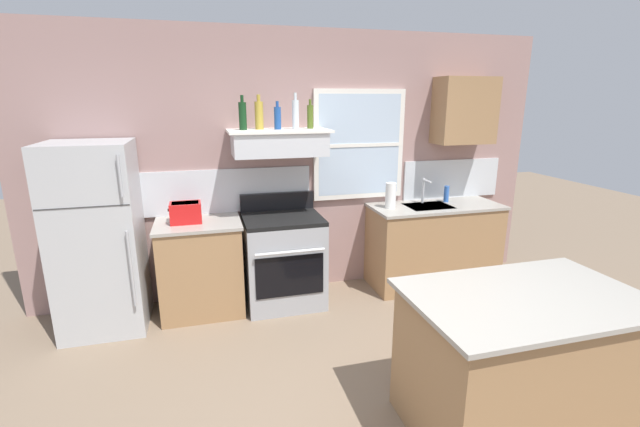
{
  "coord_description": "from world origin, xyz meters",
  "views": [
    {
      "loc": [
        -0.97,
        -2.16,
        2.03
      ],
      "look_at": [
        -0.05,
        1.2,
        1.1
      ],
      "focal_mm": 24.25,
      "sensor_mm": 36.0,
      "label": 1
    }
  ],
  "objects": [
    {
      "name": "ground_plane",
      "position": [
        0.0,
        0.0,
        0.0
      ],
      "size": [
        16.0,
        16.0,
        0.0
      ],
      "primitive_type": "plane",
      "color": "#7A6651"
    },
    {
      "name": "back_wall",
      "position": [
        0.03,
        2.23,
        1.35
      ],
      "size": [
        5.4,
        0.11,
        2.7
      ],
      "color": "gray",
      "rests_on": "ground_plane"
    },
    {
      "name": "refrigerator",
      "position": [
        -1.9,
        1.84,
        0.84
      ],
      "size": [
        0.7,
        0.72,
        1.68
      ],
      "color": "#B7BABC",
      "rests_on": "ground_plane"
    },
    {
      "name": "counter_left_of_stove",
      "position": [
        -1.05,
        1.9,
        0.46
      ],
      "size": [
        0.79,
        0.63,
        0.91
      ],
      "color": "#9E754C",
      "rests_on": "ground_plane"
    },
    {
      "name": "toaster",
      "position": [
        -1.15,
        1.9,
        1.01
      ],
      "size": [
        0.3,
        0.2,
        0.19
      ],
      "color": "red",
      "rests_on": "counter_left_of_stove"
    },
    {
      "name": "stove_range",
      "position": [
        -0.25,
        1.86,
        0.46
      ],
      "size": [
        0.76,
        0.69,
        1.09
      ],
      "color": "#9EA0A5",
      "rests_on": "ground_plane"
    },
    {
      "name": "range_hood_shelf",
      "position": [
        -0.25,
        1.96,
        1.62
      ],
      "size": [
        0.96,
        0.52,
        0.24
      ],
      "color": "silver"
    },
    {
      "name": "bottle_dark_green_wine",
      "position": [
        -0.58,
        1.97,
        1.88
      ],
      "size": [
        0.07,
        0.07,
        0.31
      ],
      "color": "#143819",
      "rests_on": "range_hood_shelf"
    },
    {
      "name": "bottle_champagne_gold_foil",
      "position": [
        -0.42,
        2.01,
        1.88
      ],
      "size": [
        0.08,
        0.08,
        0.32
      ],
      "color": "#B29333",
      "rests_on": "range_hood_shelf"
    },
    {
      "name": "bottle_blue_liqueur",
      "position": [
        -0.26,
        1.95,
        1.85
      ],
      "size": [
        0.07,
        0.07,
        0.26
      ],
      "color": "#1E478C",
      "rests_on": "range_hood_shelf"
    },
    {
      "name": "bottle_clear_tall",
      "position": [
        -0.09,
        1.92,
        1.89
      ],
      "size": [
        0.06,
        0.06,
        0.34
      ],
      "color": "silver",
      "rests_on": "range_hood_shelf"
    },
    {
      "name": "bottle_olive_oil_square",
      "position": [
        0.07,
        1.99,
        1.86
      ],
      "size": [
        0.06,
        0.06,
        0.28
      ],
      "color": "#4C601E",
      "rests_on": "range_hood_shelf"
    },
    {
      "name": "counter_right_with_sink",
      "position": [
        1.45,
        1.9,
        0.46
      ],
      "size": [
        1.43,
        0.63,
        0.91
      ],
      "color": "#9E754C",
      "rests_on": "ground_plane"
    },
    {
      "name": "sink_faucet",
      "position": [
        1.35,
        2.0,
        1.08
      ],
      "size": [
        0.03,
        0.17,
        0.28
      ],
      "color": "silver",
      "rests_on": "counter_right_with_sink"
    },
    {
      "name": "paper_towel_roll",
      "position": [
        0.91,
        1.9,
        1.04
      ],
      "size": [
        0.11,
        0.11,
        0.27
      ],
      "primitive_type": "cylinder",
      "color": "white",
      "rests_on": "counter_right_with_sink"
    },
    {
      "name": "dish_soap_bottle",
      "position": [
        1.63,
        2.0,
        1.0
      ],
      "size": [
        0.06,
        0.06,
        0.18
      ],
      "primitive_type": "cylinder",
      "color": "blue",
      "rests_on": "counter_right_with_sink"
    },
    {
      "name": "kitchen_island",
      "position": [
        0.83,
        -0.23,
        0.46
      ],
      "size": [
        1.4,
        0.9,
        0.91
      ],
      "color": "#9E754C",
      "rests_on": "ground_plane"
    },
    {
      "name": "upper_cabinet_right",
      "position": [
        1.8,
        2.04,
        1.9
      ],
      "size": [
        0.64,
        0.32,
        0.7
      ],
      "color": "#9E754C"
    }
  ]
}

